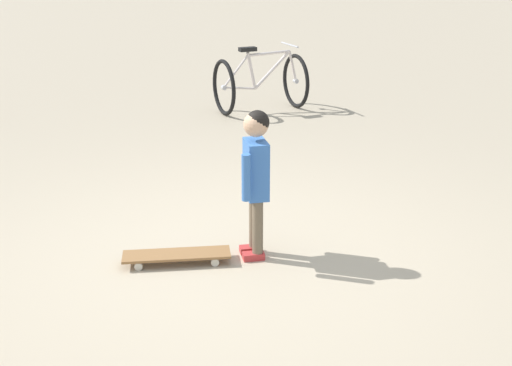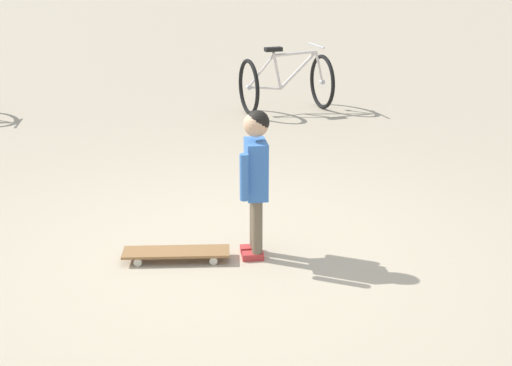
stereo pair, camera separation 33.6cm
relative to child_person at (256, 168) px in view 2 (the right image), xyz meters
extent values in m
plane|color=tan|center=(-0.09, 0.11, -0.66)|extent=(50.00, 50.00, 0.00)
cylinder|color=brown|center=(-0.03, -0.05, -0.42)|extent=(0.08, 0.08, 0.42)
cube|color=#B73333|center=(-0.05, -0.03, -0.63)|extent=(0.17, 0.15, 0.05)
cylinder|color=brown|center=(0.03, 0.05, -0.42)|extent=(0.08, 0.08, 0.42)
cube|color=#B73333|center=(0.01, 0.06, -0.63)|extent=(0.17, 0.15, 0.05)
cube|color=#386BB7|center=(0.00, 0.00, -0.01)|extent=(0.25, 0.28, 0.40)
cylinder|color=#386BB7|center=(-0.17, -0.08, -0.01)|extent=(0.06, 0.06, 0.32)
cylinder|color=#386BB7|center=(0.14, 0.10, -0.01)|extent=(0.06, 0.06, 0.32)
sphere|color=tan|center=(0.00, 0.00, 0.31)|extent=(0.17, 0.17, 0.17)
sphere|color=black|center=(0.01, -0.01, 0.32)|extent=(0.16, 0.16, 0.16)
cube|color=olive|center=(-0.47, 0.31, -0.59)|extent=(0.70, 0.61, 0.02)
cube|color=#B7B7BC|center=(-0.68, 0.47, -0.61)|extent=(0.09, 0.10, 0.02)
cube|color=#B7B7BC|center=(-0.27, 0.15, -0.61)|extent=(0.09, 0.10, 0.02)
cylinder|color=beige|center=(-0.72, 0.41, -0.63)|extent=(0.06, 0.06, 0.06)
cylinder|color=beige|center=(-0.63, 0.53, -0.63)|extent=(0.06, 0.06, 0.06)
cylinder|color=beige|center=(-0.31, 0.09, -0.63)|extent=(0.06, 0.06, 0.06)
cylinder|color=beige|center=(-0.22, 0.20, -0.63)|extent=(0.06, 0.06, 0.06)
torus|color=black|center=(3.59, 2.81, -0.30)|extent=(0.30, 0.68, 0.71)
torus|color=black|center=(2.63, 3.18, -0.30)|extent=(0.30, 0.68, 0.71)
cylinder|color=#B7B7BC|center=(3.59, 2.81, -0.30)|extent=(0.08, 0.08, 0.06)
cylinder|color=#B7B7BC|center=(2.63, 3.18, -0.30)|extent=(0.08, 0.08, 0.06)
cylinder|color=silver|center=(3.26, 2.94, -0.13)|extent=(0.50, 0.22, 0.48)
cylinder|color=silver|center=(3.22, 2.96, 0.09)|extent=(0.56, 0.25, 0.06)
cylinder|color=silver|center=(2.99, 3.04, -0.12)|extent=(0.14, 0.09, 0.48)
cylinder|color=silver|center=(2.83, 3.10, -0.33)|extent=(0.41, 0.18, 0.08)
cylinder|color=silver|center=(2.79, 3.12, -0.11)|extent=(0.34, 0.15, 0.40)
cylinder|color=silver|center=(3.54, 2.83, -0.10)|extent=(0.13, 0.08, 0.41)
cube|color=black|center=(2.94, 3.06, 0.16)|extent=(0.24, 0.17, 0.05)
cylinder|color=#B7B7BC|center=(3.49, 2.85, 0.18)|extent=(0.19, 0.44, 0.02)
camera|label=1|loc=(-3.13, -3.11, 1.48)|focal=47.99mm
camera|label=2|loc=(-2.89, -3.34, 1.48)|focal=47.99mm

